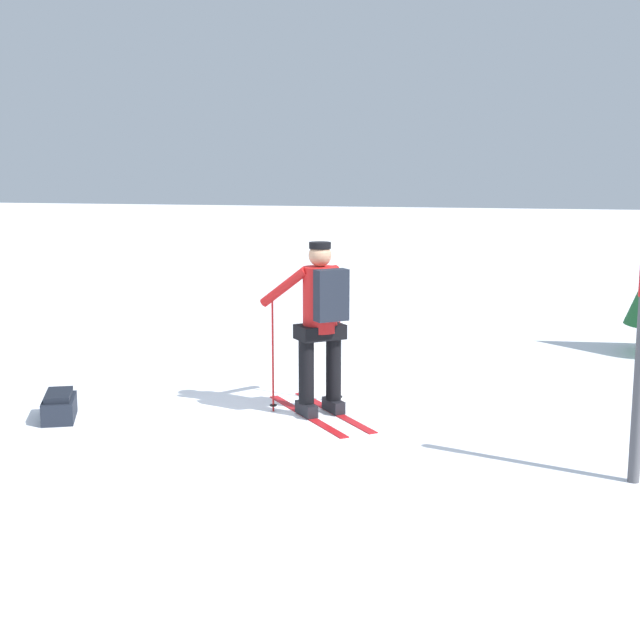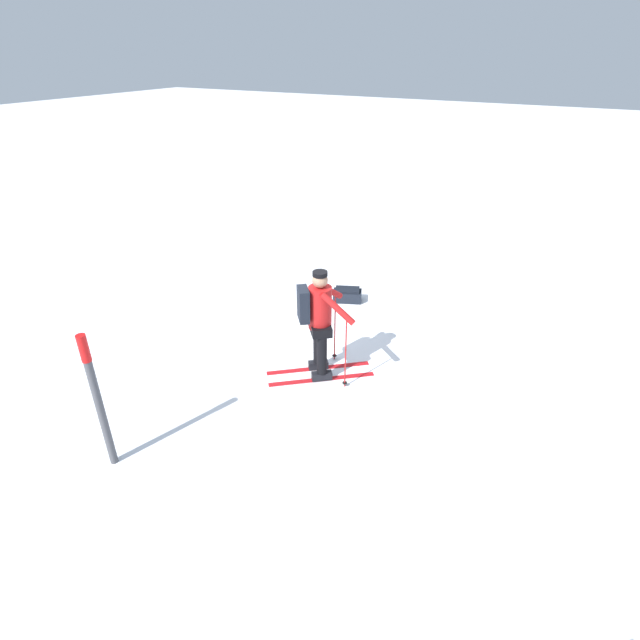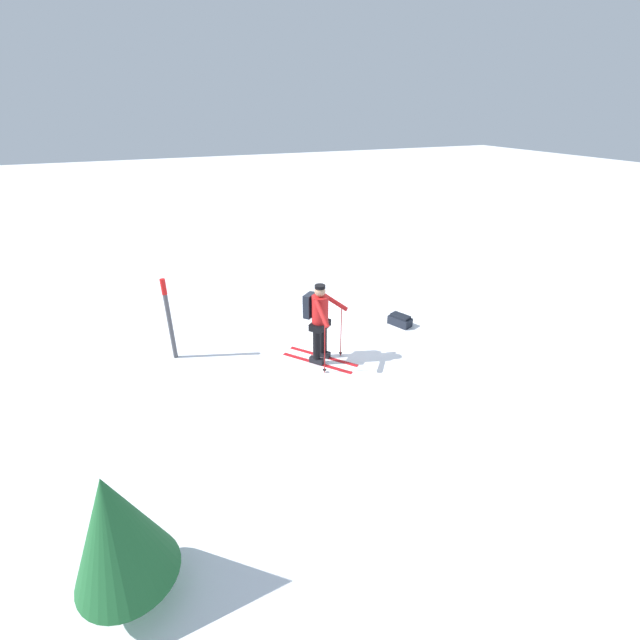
# 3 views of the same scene
# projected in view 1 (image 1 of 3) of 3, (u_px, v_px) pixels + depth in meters

# --- Properties ---
(ground_plane) EXTENTS (80.00, 80.00, 0.00)m
(ground_plane) POSITION_uv_depth(u_px,v_px,m) (227.00, 428.00, 8.28)
(ground_plane) COLOR white
(skier) EXTENTS (1.30, 1.48, 1.69)m
(skier) POSITION_uv_depth(u_px,v_px,m) (321.00, 317.00, 8.55)
(skier) COLOR red
(skier) RESTS_ON ground_plane
(dropped_backpack) EXTENTS (0.48, 0.62, 0.27)m
(dropped_backpack) POSITION_uv_depth(u_px,v_px,m) (59.00, 406.00, 8.54)
(dropped_backpack) COLOR black
(dropped_backpack) RESTS_ON ground_plane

